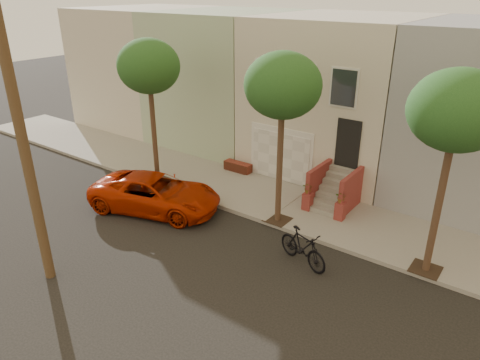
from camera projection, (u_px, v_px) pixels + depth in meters
The scene contains 9 objects.
ground at pixel (190, 261), 14.71m from camera, with size 90.00×90.00×0.00m, color black.
sidewalk at pixel (275, 201), 18.63m from camera, with size 40.00×3.70×0.15m, color gray.
house_row at pixel (341, 92), 21.50m from camera, with size 33.10×11.70×7.00m.
tree_left at pixel (149, 67), 18.43m from camera, with size 2.70×2.57×6.30m.
tree_mid at pixel (283, 87), 14.93m from camera, with size 2.70×2.57×6.30m.
tree_right at pixel (457, 112), 11.96m from camera, with size 2.70×2.57×6.30m.
utility_pole at pixel (456, 247), 5.94m from camera, with size 23.60×1.22×10.00m.
pickup_truck at pixel (156, 193), 17.79m from camera, with size 2.42×5.25×1.46m, color #B12100.
motorcycle at pixel (303, 247), 14.32m from camera, with size 0.58×2.07×1.24m, color black.
Camera 1 is at (8.64, -9.01, 8.41)m, focal length 33.16 mm.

